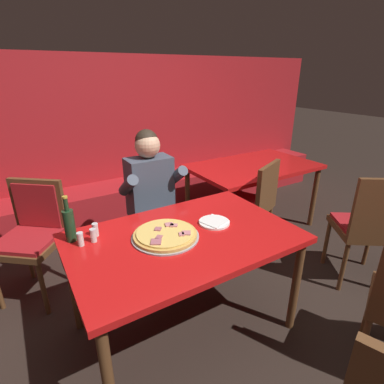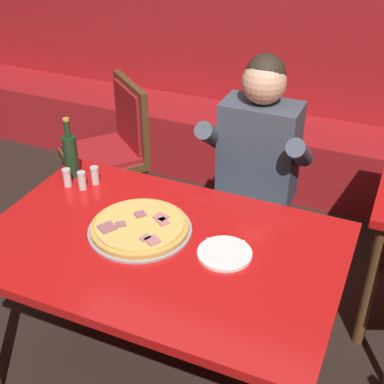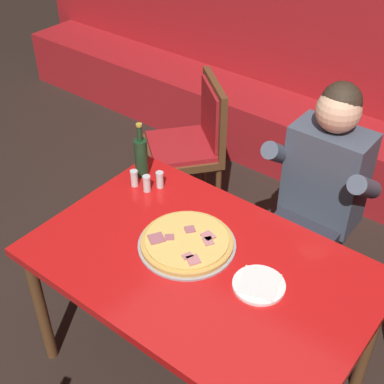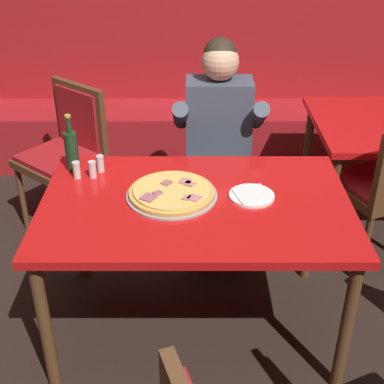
{
  "view_description": "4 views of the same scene",
  "coord_description": "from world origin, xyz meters",
  "px_view_note": "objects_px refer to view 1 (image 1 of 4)",
  "views": [
    {
      "loc": [
        -0.82,
        -1.43,
        1.71
      ],
      "look_at": [
        0.13,
        0.11,
        0.98
      ],
      "focal_mm": 28.0,
      "sensor_mm": 36.0,
      "label": 1
    },
    {
      "loc": [
        0.78,
        -1.47,
        2.03
      ],
      "look_at": [
        -0.01,
        0.34,
        0.79
      ],
      "focal_mm": 50.0,
      "sensor_mm": 36.0,
      "label": 2
    },
    {
      "loc": [
        0.94,
        -1.26,
        2.32
      ],
      "look_at": [
        -0.16,
        0.14,
        0.96
      ],
      "focal_mm": 50.0,
      "sensor_mm": 36.0,
      "label": 3
    },
    {
      "loc": [
        -0.02,
        -2.08,
        2.01
      ],
      "look_at": [
        -0.01,
        0.09,
        0.75
      ],
      "focal_mm": 50.0,
      "sensor_mm": 36.0,
      "label": 4
    }
  ],
  "objects_px": {
    "shaker_red_pepper_flakes": "(93,236)",
    "dining_chair_near_left": "(254,200)",
    "main_dining_table": "(184,246)",
    "dining_chair_far_right": "(33,230)",
    "beer_bottle": "(69,224)",
    "shaker_black_pepper": "(95,230)",
    "diner_seated_blue_shirt": "(154,198)",
    "shaker_parmesan": "(81,240)",
    "pizza": "(165,235)",
    "background_dining_table": "(253,172)",
    "dining_chair_side_aisle": "(370,223)",
    "plate_white_paper": "(214,222)"
  },
  "relations": [
    {
      "from": "dining_chair_side_aisle",
      "to": "background_dining_table",
      "type": "bearing_deg",
      "value": 94.41
    },
    {
      "from": "diner_seated_blue_shirt",
      "to": "dining_chair_far_right",
      "type": "distance_m",
      "value": 0.98
    },
    {
      "from": "plate_white_paper",
      "to": "beer_bottle",
      "type": "xyz_separation_m",
      "value": [
        -0.87,
        0.28,
        0.1
      ]
    },
    {
      "from": "main_dining_table",
      "to": "dining_chair_far_right",
      "type": "distance_m",
      "value": 1.27
    },
    {
      "from": "beer_bottle",
      "to": "shaker_parmesan",
      "type": "distance_m",
      "value": 0.12
    },
    {
      "from": "shaker_red_pepper_flakes",
      "to": "dining_chair_far_right",
      "type": "xyz_separation_m",
      "value": [
        -0.3,
        0.75,
        -0.23
      ]
    },
    {
      "from": "pizza",
      "to": "background_dining_table",
      "type": "distance_m",
      "value": 1.77
    },
    {
      "from": "shaker_black_pepper",
      "to": "dining_chair_side_aisle",
      "type": "distance_m",
      "value": 2.11
    },
    {
      "from": "shaker_black_pepper",
      "to": "dining_chair_far_right",
      "type": "xyz_separation_m",
      "value": [
        -0.33,
        0.69,
        -0.23
      ]
    },
    {
      "from": "dining_chair_near_left",
      "to": "main_dining_table",
      "type": "bearing_deg",
      "value": -154.35
    },
    {
      "from": "dining_chair_far_right",
      "to": "background_dining_table",
      "type": "distance_m",
      "value": 2.23
    },
    {
      "from": "shaker_black_pepper",
      "to": "shaker_parmesan",
      "type": "distance_m",
      "value": 0.13
    },
    {
      "from": "plate_white_paper",
      "to": "dining_chair_side_aisle",
      "type": "distance_m",
      "value": 1.34
    },
    {
      "from": "plate_white_paper",
      "to": "dining_chair_far_right",
      "type": "bearing_deg",
      "value": 138.32
    },
    {
      "from": "pizza",
      "to": "shaker_black_pepper",
      "type": "height_order",
      "value": "shaker_black_pepper"
    },
    {
      "from": "plate_white_paper",
      "to": "beer_bottle",
      "type": "height_order",
      "value": "beer_bottle"
    },
    {
      "from": "dining_chair_side_aisle",
      "to": "main_dining_table",
      "type": "bearing_deg",
      "value": 166.77
    },
    {
      "from": "dining_chair_far_right",
      "to": "diner_seated_blue_shirt",
      "type": "bearing_deg",
      "value": -13.7
    },
    {
      "from": "dining_chair_far_right",
      "to": "dining_chair_near_left",
      "type": "xyz_separation_m",
      "value": [
        1.88,
        -0.46,
        -0.0
      ]
    },
    {
      "from": "plate_white_paper",
      "to": "shaker_parmesan",
      "type": "xyz_separation_m",
      "value": [
        -0.84,
        0.18,
        0.03
      ]
    },
    {
      "from": "shaker_red_pepper_flakes",
      "to": "dining_chair_far_right",
      "type": "height_order",
      "value": "dining_chair_far_right"
    },
    {
      "from": "beer_bottle",
      "to": "shaker_parmesan",
      "type": "relative_size",
      "value": 3.4
    },
    {
      "from": "shaker_parmesan",
      "to": "diner_seated_blue_shirt",
      "type": "distance_m",
      "value": 0.9
    },
    {
      "from": "shaker_parmesan",
      "to": "background_dining_table",
      "type": "xyz_separation_m",
      "value": [
        2.0,
        0.7,
        -0.12
      ]
    },
    {
      "from": "dining_chair_side_aisle",
      "to": "pizza",
      "type": "bearing_deg",
      "value": 166.25
    },
    {
      "from": "shaker_black_pepper",
      "to": "background_dining_table",
      "type": "xyz_separation_m",
      "value": [
        1.9,
        0.64,
        -0.12
      ]
    },
    {
      "from": "main_dining_table",
      "to": "dining_chair_far_right",
      "type": "bearing_deg",
      "value": 129.39
    },
    {
      "from": "shaker_black_pepper",
      "to": "dining_chair_side_aisle",
      "type": "bearing_deg",
      "value": -17.9
    },
    {
      "from": "shaker_red_pepper_flakes",
      "to": "dining_chair_near_left",
      "type": "relative_size",
      "value": 0.09
    },
    {
      "from": "main_dining_table",
      "to": "dining_chair_side_aisle",
      "type": "distance_m",
      "value": 1.57
    },
    {
      "from": "diner_seated_blue_shirt",
      "to": "dining_chair_far_right",
      "type": "relative_size",
      "value": 1.36
    },
    {
      "from": "shaker_parmesan",
      "to": "background_dining_table",
      "type": "relative_size",
      "value": 0.06
    },
    {
      "from": "shaker_black_pepper",
      "to": "shaker_parmesan",
      "type": "relative_size",
      "value": 1.0
    },
    {
      "from": "shaker_red_pepper_flakes",
      "to": "background_dining_table",
      "type": "xyz_separation_m",
      "value": [
        1.92,
        0.7,
        -0.12
      ]
    },
    {
      "from": "beer_bottle",
      "to": "shaker_black_pepper",
      "type": "xyz_separation_m",
      "value": [
        0.14,
        -0.02,
        -0.07
      ]
    },
    {
      "from": "plate_white_paper",
      "to": "dining_chair_side_aisle",
      "type": "relative_size",
      "value": 0.21
    },
    {
      "from": "shaker_parmesan",
      "to": "beer_bottle",
      "type": "bearing_deg",
      "value": 110.53
    },
    {
      "from": "dining_chair_side_aisle",
      "to": "shaker_parmesan",
      "type": "bearing_deg",
      "value": 164.65
    },
    {
      "from": "main_dining_table",
      "to": "dining_chair_near_left",
      "type": "bearing_deg",
      "value": 25.65
    },
    {
      "from": "beer_bottle",
      "to": "background_dining_table",
      "type": "xyz_separation_m",
      "value": [
        2.04,
        0.61,
        -0.19
      ]
    },
    {
      "from": "background_dining_table",
      "to": "dining_chair_far_right",
      "type": "bearing_deg",
      "value": 178.57
    },
    {
      "from": "plate_white_paper",
      "to": "shaker_black_pepper",
      "type": "relative_size",
      "value": 2.44
    },
    {
      "from": "shaker_red_pepper_flakes",
      "to": "dining_chair_side_aisle",
      "type": "bearing_deg",
      "value": -16.04
    },
    {
      "from": "pizza",
      "to": "dining_chair_near_left",
      "type": "xyz_separation_m",
      "value": [
        1.19,
        0.48,
        -0.21
      ]
    },
    {
      "from": "shaker_red_pepper_flakes",
      "to": "dining_chair_near_left",
      "type": "height_order",
      "value": "dining_chair_near_left"
    },
    {
      "from": "beer_bottle",
      "to": "shaker_parmesan",
      "type": "height_order",
      "value": "beer_bottle"
    },
    {
      "from": "beer_bottle",
      "to": "dining_chair_side_aisle",
      "type": "relative_size",
      "value": 0.29
    },
    {
      "from": "main_dining_table",
      "to": "pizza",
      "type": "height_order",
      "value": "pizza"
    },
    {
      "from": "shaker_red_pepper_flakes",
      "to": "dining_chair_side_aisle",
      "type": "relative_size",
      "value": 0.09
    },
    {
      "from": "main_dining_table",
      "to": "beer_bottle",
      "type": "relative_size",
      "value": 4.83
    }
  ]
}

